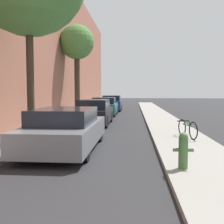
# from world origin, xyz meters

# --- Properties ---
(ground_plane) EXTENTS (120.00, 120.00, 0.00)m
(ground_plane) POSITION_xyz_m (0.00, 16.00, 0.00)
(ground_plane) COLOR #28282B
(sidewalk_left) EXTENTS (2.00, 52.00, 0.12)m
(sidewalk_left) POSITION_xyz_m (-2.90, 16.00, 0.06)
(sidewalk_left) COLOR gray
(sidewalk_left) RESTS_ON ground
(sidewalk_right) EXTENTS (2.00, 52.00, 0.12)m
(sidewalk_right) POSITION_xyz_m (2.90, 16.00, 0.06)
(sidewalk_right) COLOR gray
(sidewalk_right) RESTS_ON ground
(building_facade_left) EXTENTS (0.70, 52.00, 10.69)m
(building_facade_left) POSITION_xyz_m (-4.25, 16.00, 5.35)
(building_facade_left) COLOR #9E604C
(building_facade_left) RESTS_ON ground
(parked_car_grey) EXTENTS (1.84, 4.51, 1.26)m
(parked_car_grey) POSITION_xyz_m (-0.82, 7.94, 0.62)
(parked_car_grey) COLOR black
(parked_car_grey) RESTS_ON ground
(parked_car_black) EXTENTS (1.69, 4.39, 1.34)m
(parked_car_black) POSITION_xyz_m (-0.88, 14.18, 0.64)
(parked_car_black) COLOR black
(parked_car_black) RESTS_ON ground
(parked_car_teal) EXTENTS (1.78, 3.92, 1.34)m
(parked_car_teal) POSITION_xyz_m (-0.96, 20.03, 0.64)
(parked_car_teal) COLOR black
(parked_car_teal) RESTS_ON ground
(parked_car_navy) EXTENTS (1.74, 4.02, 1.42)m
(parked_car_navy) POSITION_xyz_m (-0.80, 24.89, 0.68)
(parked_car_navy) COLOR black
(parked_car_navy) RESTS_ON ground
(street_tree_far) EXTENTS (2.47, 2.47, 6.42)m
(street_tree_far) POSITION_xyz_m (-2.87, 19.34, 5.18)
(street_tree_far) COLOR #423323
(street_tree_far) RESTS_ON sidewalk_left
(fire_hydrant) EXTENTS (0.43, 0.20, 0.77)m
(fire_hydrant) POSITION_xyz_m (2.27, 5.74, 0.52)
(fire_hydrant) COLOR #47703D
(fire_hydrant) RESTS_ON sidewalk_right
(bicycle) EXTENTS (0.52, 1.48, 0.62)m
(bicycle) POSITION_xyz_m (3.12, 9.72, 0.44)
(bicycle) COLOR black
(bicycle) RESTS_ON sidewalk_right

